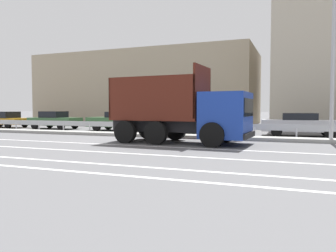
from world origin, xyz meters
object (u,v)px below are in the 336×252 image
at_px(median_road_sign, 238,115).
at_px(parked_car_1, 4,119).
at_px(parked_car_4, 205,123).
at_px(dump_truck, 194,117).
at_px(street_lamp_1, 334,14).
at_px(parked_car_2, 55,120).
at_px(parked_car_5, 301,124).
at_px(parked_car_3, 121,121).

xyz_separation_m(median_road_sign, parked_car_1, (-20.44, 3.95, -0.58)).
bearing_deg(parked_car_4, dump_truck, -171.96).
bearing_deg(parked_car_1, street_lamp_1, -96.75).
distance_m(parked_car_2, parked_car_5, 18.18).
bearing_deg(dump_truck, median_road_sign, 151.86).
bearing_deg(parked_car_1, parked_car_5, -88.70).
bearing_deg(parked_car_1, dump_truck, -106.40).
bearing_deg(parked_car_4, parked_car_5, -91.84).
bearing_deg(parked_car_3, dump_truck, -135.73).
relative_size(dump_truck, parked_car_3, 1.39).
bearing_deg(median_road_sign, parked_car_4, 127.95).
relative_size(parked_car_3, parked_car_5, 1.05).
bearing_deg(parked_car_2, parked_car_5, 87.40).
relative_size(median_road_sign, parked_car_1, 0.48).
height_order(median_road_sign, parked_car_1, median_road_sign).
relative_size(parked_car_4, parked_car_5, 0.91).
relative_size(street_lamp_1, parked_car_3, 2.28).
height_order(median_road_sign, parked_car_3, median_road_sign).
height_order(parked_car_2, parked_car_4, parked_car_2).
bearing_deg(parked_car_2, parked_car_3, 89.43).
xyz_separation_m(dump_truck, parked_car_2, (-13.52, 6.56, -0.53)).
height_order(parked_car_1, parked_car_3, parked_car_3).
bearing_deg(parked_car_3, median_road_sign, -118.30).
distance_m(dump_truck, parked_car_1, 20.00).
distance_m(parked_car_1, parked_car_4, 17.84).
bearing_deg(parked_car_1, parked_car_2, -87.22).
height_order(parked_car_3, parked_car_5, parked_car_3).
bearing_deg(median_road_sign, street_lamp_1, -2.45).
xyz_separation_m(parked_car_3, parked_car_4, (6.51, -0.63, -0.06)).
height_order(dump_truck, parked_car_2, dump_truck).
bearing_deg(median_road_sign, parked_car_1, 169.06).
xyz_separation_m(street_lamp_1, parked_car_5, (-1.22, 3.55, -5.17)).
height_order(dump_truck, parked_car_3, dump_truck).
distance_m(median_road_sign, parked_car_5, 4.62).
bearing_deg(parked_car_5, parked_car_4, -92.68).
xyz_separation_m(parked_car_4, parked_car_5, (5.72, 0.02, 0.05)).
relative_size(parked_car_3, parked_car_4, 1.16).
distance_m(street_lamp_1, parked_car_5, 6.39).
bearing_deg(parked_car_5, street_lamp_1, 16.12).
bearing_deg(dump_truck, parked_car_4, -167.27).
xyz_separation_m(dump_truck, parked_car_4, (-1.06, 5.94, -0.58)).
height_order(street_lamp_1, parked_car_4, street_lamp_1).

